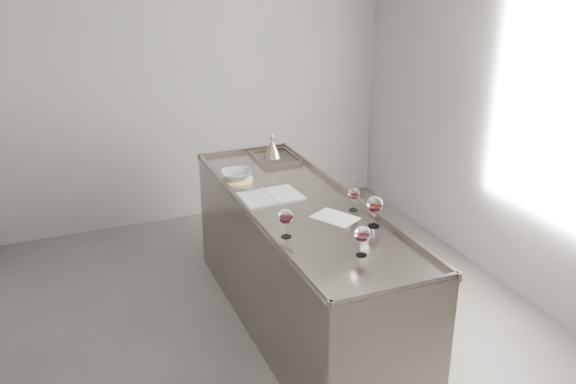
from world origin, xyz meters
name	(u,v)px	position (x,y,z in m)	size (l,w,h in m)	color
room_shell	(242,162)	(0.00, 0.00, 1.40)	(4.54, 5.04, 2.84)	#53504D
counter	(301,268)	(0.50, 0.30, 0.47)	(0.77, 2.42, 0.97)	gray
wine_glass_left	(286,217)	(0.23, -0.10, 1.07)	(0.09, 0.09, 0.18)	white
wine_glass_middle	(362,235)	(0.52, -0.48, 1.07)	(0.09, 0.09, 0.18)	white
wine_glass_right	(375,205)	(0.78, -0.17, 1.08)	(0.10, 0.10, 0.20)	white
wine_glass_small	(354,195)	(0.78, 0.09, 1.05)	(0.08, 0.08, 0.15)	white
notebook	(270,196)	(0.36, 0.51, 0.95)	(0.42, 0.31, 0.02)	silver
loose_paper_top	(335,217)	(0.61, 0.03, 0.94)	(0.19, 0.27, 0.00)	white
trivet	(237,179)	(0.25, 0.89, 0.95)	(0.23, 0.23, 0.02)	beige
ceramic_bowl	(237,174)	(0.25, 0.89, 0.99)	(0.22, 0.22, 0.05)	#91A6A9
wine_funnel	(272,150)	(0.67, 1.28, 1.00)	(0.14, 0.14, 0.21)	#9B948A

